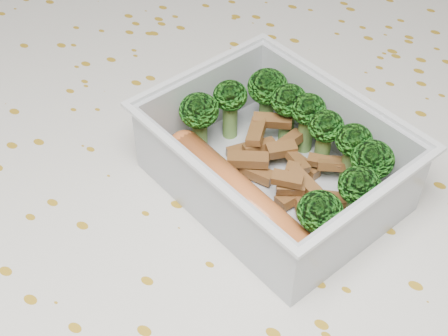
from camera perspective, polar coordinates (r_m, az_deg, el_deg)
The scene contains 6 objects.
dining_table at distance 0.52m, azimuth 0.81°, elevation -9.19°, with size 1.40×0.90×0.75m.
tablecloth at distance 0.48m, azimuth 0.87°, elevation -5.67°, with size 1.46×0.96×0.19m.
lunch_container at distance 0.45m, azimuth 4.61°, elevation 0.13°, with size 0.21×0.18×0.06m.
broccoli_florets at distance 0.45m, azimuth 6.82°, elevation 3.03°, with size 0.16×0.12×0.05m.
meat_pile at distance 0.45m, azimuth 5.54°, elevation 0.14°, with size 0.10×0.07×0.03m.
sausage at distance 0.43m, azimuth 1.43°, elevation -2.62°, with size 0.15×0.07×0.03m.
Camera 1 is at (0.16, -0.26, 1.09)m, focal length 50.00 mm.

